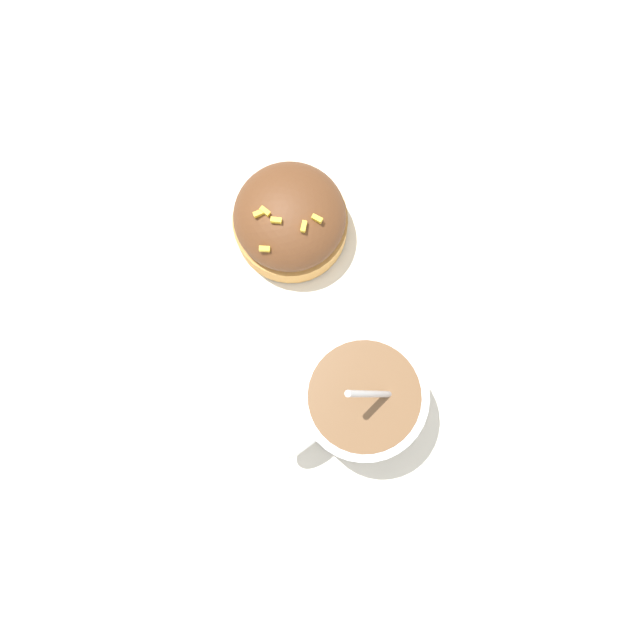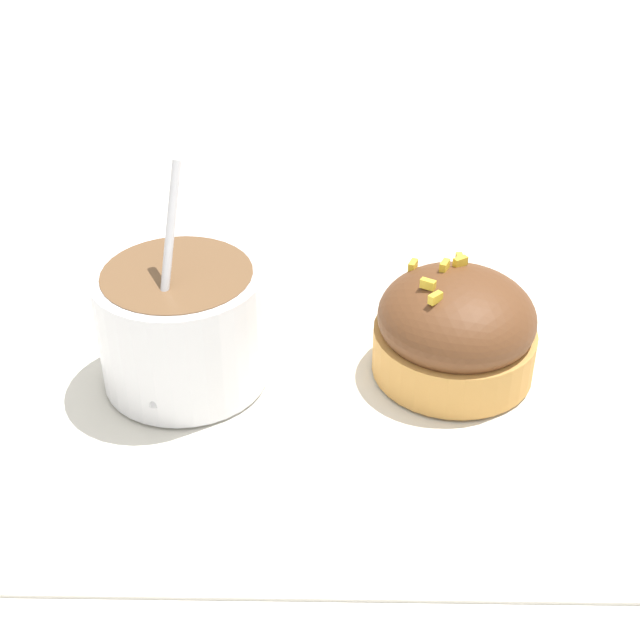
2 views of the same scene
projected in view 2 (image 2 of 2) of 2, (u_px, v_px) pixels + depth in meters
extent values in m
plane|color=silver|center=(321.00, 380.00, 0.44)|extent=(3.00, 3.00, 0.00)
cube|color=white|center=(321.00, 377.00, 0.44)|extent=(0.30, 0.27, 0.00)
cylinder|color=white|center=(183.00, 328.00, 0.42)|extent=(0.08, 0.08, 0.06)
cylinder|color=brown|center=(178.00, 284.00, 0.41)|extent=(0.07, 0.07, 0.01)
torus|color=white|center=(169.00, 279.00, 0.46)|extent=(0.02, 0.04, 0.04)
ellipsoid|color=silver|center=(202.00, 337.00, 0.45)|extent=(0.02, 0.03, 0.01)
cylinder|color=silver|center=(166.00, 286.00, 0.39)|extent=(0.02, 0.05, 0.10)
cylinder|color=#D19347|center=(454.00, 350.00, 0.44)|extent=(0.08, 0.08, 0.02)
ellipsoid|color=brown|center=(458.00, 317.00, 0.42)|extent=(0.08, 0.08, 0.04)
cube|color=yellow|center=(461.00, 259.00, 0.43)|extent=(0.00, 0.01, 0.00)
cube|color=yellow|center=(461.00, 262.00, 0.43)|extent=(0.01, 0.01, 0.00)
cube|color=yellow|center=(446.00, 265.00, 0.42)|extent=(0.01, 0.01, 0.00)
cube|color=yellow|center=(437.00, 298.00, 0.40)|extent=(0.01, 0.01, 0.00)
cube|color=yellow|center=(414.00, 265.00, 0.44)|extent=(0.01, 0.01, 0.00)
cube|color=yellow|center=(428.00, 281.00, 0.41)|extent=(0.01, 0.01, 0.00)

